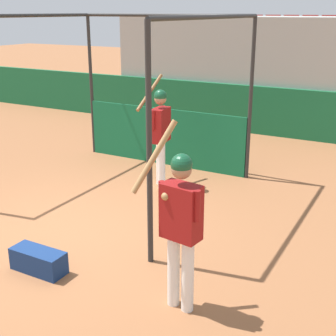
% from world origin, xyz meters
% --- Properties ---
extents(ground_plane, '(60.00, 60.00, 0.00)m').
position_xyz_m(ground_plane, '(0.00, 0.00, 0.00)').
color(ground_plane, '#935B38').
extents(outfield_wall, '(24.00, 0.12, 1.22)m').
position_xyz_m(outfield_wall, '(0.00, 6.84, 0.61)').
color(outfield_wall, '#196038').
rests_on(outfield_wall, ground).
extents(bleacher_section, '(7.05, 3.20, 2.90)m').
position_xyz_m(bleacher_section, '(0.00, 8.50, 1.45)').
color(bleacher_section, '#9E9E99').
rests_on(bleacher_section, ground).
extents(batting_cage, '(3.66, 3.64, 2.97)m').
position_xyz_m(batting_cage, '(-0.20, 2.81, 1.26)').
color(batting_cage, '#282828').
rests_on(batting_cage, ground).
extents(home_plate, '(0.44, 0.44, 0.02)m').
position_xyz_m(home_plate, '(0.73, 2.34, 0.01)').
color(home_plate, white).
rests_on(home_plate, ground).
extents(player_batter, '(0.54, 0.88, 1.93)m').
position_xyz_m(player_batter, '(0.37, 2.35, 1.06)').
color(player_batter, white).
rests_on(player_batter, ground).
extents(player_waiting, '(0.75, 0.48, 1.99)m').
position_xyz_m(player_waiting, '(2.35, -0.74, 1.03)').
color(player_waiting, white).
rests_on(player_waiting, ground).
extents(equipment_bag, '(0.70, 0.28, 0.28)m').
position_xyz_m(equipment_bag, '(0.52, -0.92, 0.14)').
color(equipment_bag, navy).
rests_on(equipment_bag, ground).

